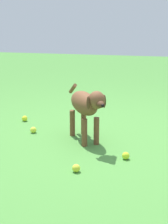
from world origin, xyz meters
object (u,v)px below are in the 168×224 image
at_px(tennis_ball_3, 33,130).
at_px(tennis_ball_1, 126,156).
at_px(dog, 86,105).
at_px(tennis_ball_0, 25,118).
at_px(tennis_ball_2, 76,168).

bearing_deg(tennis_ball_3, tennis_ball_1, 64.64).
relative_size(dog, tennis_ball_3, 10.78).
bearing_deg(dog, tennis_ball_3, -136.94).
bearing_deg(dog, tennis_ball_0, -155.55).
bearing_deg(tennis_ball_1, tennis_ball_2, -46.40).
bearing_deg(tennis_ball_0, tennis_ball_3, 33.35).
height_order(dog, tennis_ball_2, dog).
distance_m(dog, tennis_ball_0, 1.04).
height_order(tennis_ball_0, tennis_ball_3, same).
distance_m(dog, tennis_ball_2, 0.79).
bearing_deg(tennis_ball_0, tennis_ball_2, 37.22).
height_order(tennis_ball_2, tennis_ball_3, same).
xyz_separation_m(tennis_ball_0, tennis_ball_2, (1.22, 0.92, 0.00)).
bearing_deg(tennis_ball_0, dog, 59.31).
xyz_separation_m(tennis_ball_1, tennis_ball_2, (0.35, -0.36, 0.00)).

